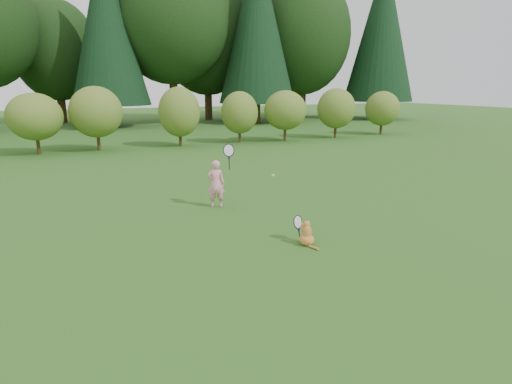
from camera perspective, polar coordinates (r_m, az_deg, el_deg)
name	(u,v)px	position (r m, az deg, el deg)	size (l,w,h in m)	color
ground	(264,239)	(8.01, 1.05, -6.28)	(100.00, 100.00, 0.00)	#285718
shrub_row	(140,117)	(20.10, -15.16, 9.61)	(28.00, 3.00, 2.80)	#4B6920
woodland_backdrop	(107,7)	(30.33, -19.29, 22.24)	(48.00, 10.00, 15.00)	black
child	(216,183)	(9.98, -5.31, 1.26)	(0.66, 0.46, 1.66)	pink
cat	(306,232)	(7.72, 6.74, -5.31)	(0.39, 0.63, 0.62)	#BF5224
tennis_ball	(273,176)	(9.17, 2.27, 2.21)	(0.07, 0.07, 0.07)	#D2DE1A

